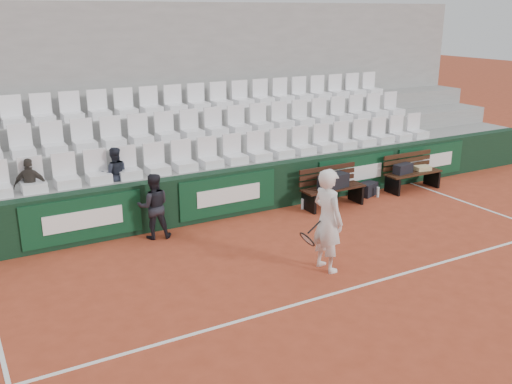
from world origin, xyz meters
name	(u,v)px	position (x,y,z in m)	size (l,w,h in m)	color
ground	(350,289)	(0.00, 0.00, 0.00)	(80.00, 80.00, 0.00)	#AC4127
court_baseline	(350,289)	(0.00, 0.00, 0.00)	(18.00, 0.06, 0.01)	white
back_barrier	(236,192)	(0.07, 3.99, 0.50)	(18.00, 0.34, 1.00)	black
grandstand_tier_front	(220,185)	(0.00, 4.62, 0.50)	(18.00, 0.95, 1.00)	gray
grandstand_tier_mid	(203,165)	(0.00, 5.58, 0.72)	(18.00, 0.95, 1.45)	#9A9A97
grandstand_tier_back	(186,148)	(0.00, 6.53, 0.95)	(18.00, 0.95, 1.90)	gray
grandstand_rear_wall	(175,94)	(0.00, 7.15, 2.20)	(18.00, 0.30, 4.40)	#999996
seat_row_front	(223,151)	(0.00, 4.45, 1.31)	(11.90, 0.44, 0.63)	white
seat_row_mid	(204,123)	(0.00, 5.40, 1.77)	(11.90, 0.44, 0.63)	white
seat_row_back	(187,98)	(0.00, 6.35, 2.21)	(11.90, 0.44, 0.63)	white
bench_left	(333,197)	(2.18, 3.37, 0.23)	(1.50, 0.56, 0.45)	#32180F
bench_right	(413,181)	(4.64, 3.43, 0.23)	(1.50, 0.56, 0.45)	#371D10
sports_bag_left	(333,181)	(2.14, 3.33, 0.60)	(0.72, 0.31, 0.31)	black
sports_bag_right	(403,169)	(4.33, 3.48, 0.56)	(0.49, 0.23, 0.23)	black
towel	(422,168)	(4.95, 3.45, 0.50)	(0.38, 0.27, 0.10)	#C9BB82
sports_bag_ground	(367,189)	(3.39, 3.63, 0.15)	(0.50, 0.31, 0.31)	black
water_bottle_near	(302,204)	(1.48, 3.55, 0.12)	(0.07, 0.07, 0.24)	silver
water_bottle_far	(378,192)	(3.51, 3.39, 0.12)	(0.07, 0.07, 0.25)	#B2C4C9
tennis_player	(328,220)	(0.11, 0.80, 0.88)	(0.74, 0.68, 1.76)	silver
ball_kid	(154,206)	(-1.92, 3.57, 0.64)	(0.62, 0.48, 1.28)	black
spectator_b	(28,163)	(-3.94, 4.50, 1.54)	(0.63, 0.26, 1.07)	#322D28
spectator_c	(113,152)	(-2.37, 4.50, 1.55)	(0.53, 0.42, 1.10)	#1D212C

